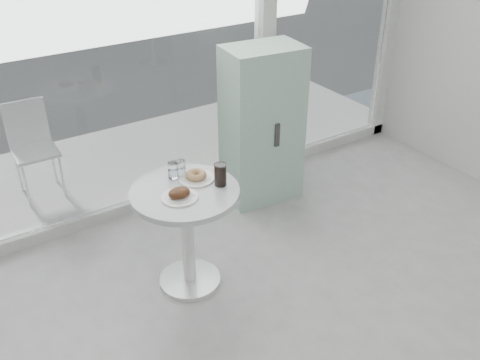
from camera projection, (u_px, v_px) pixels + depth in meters
storefront at (177, 0)px, 4.06m from camera, size 5.00×0.14×3.00m
main_table at (186, 218)px, 3.58m from camera, size 0.72×0.72×0.77m
patio_deck at (145, 157)px, 5.46m from camera, size 5.60×1.60×0.05m
mint_cabinet at (262, 126)px, 4.54m from camera, size 0.67×0.48×1.37m
patio_chair at (32, 143)px, 4.62m from camera, size 0.37×0.37×0.83m
plate_fritter at (180, 194)px, 3.38m from camera, size 0.24×0.24×0.07m
plate_donut at (196, 176)px, 3.58m from camera, size 0.25×0.25×0.06m
water_tumbler_a at (173, 171)px, 3.58m from camera, size 0.07×0.07×0.11m
water_tumbler_b at (181, 169)px, 3.60m from camera, size 0.07×0.07×0.12m
cola_glass at (220, 175)px, 3.49m from camera, size 0.08×0.08×0.16m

